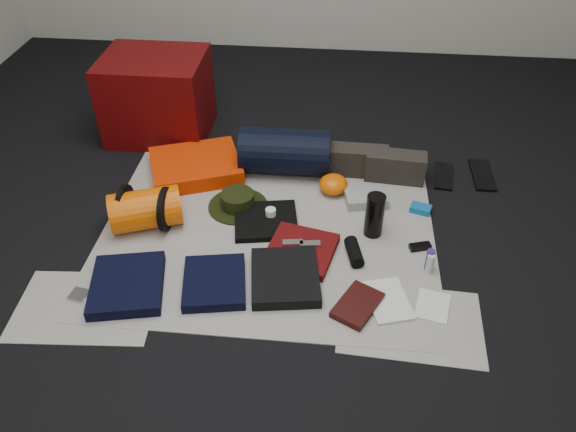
# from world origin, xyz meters

# --- Properties ---
(floor) EXTENTS (4.50, 4.50, 0.02)m
(floor) POSITION_xyz_m (0.00, 0.00, -0.01)
(floor) COLOR black
(floor) RESTS_ON ground
(newspaper_mat) EXTENTS (1.60, 1.30, 0.01)m
(newspaper_mat) POSITION_xyz_m (0.00, 0.00, 0.00)
(newspaper_mat) COLOR #BCB7AD
(newspaper_mat) RESTS_ON floor
(newspaper_sheet_front_left) EXTENTS (0.61, 0.44, 0.00)m
(newspaper_sheet_front_left) POSITION_xyz_m (-0.70, -0.55, 0.00)
(newspaper_sheet_front_left) COLOR #BCB7AD
(newspaper_sheet_front_left) RESTS_ON floor
(newspaper_sheet_front_right) EXTENTS (0.60, 0.43, 0.00)m
(newspaper_sheet_front_right) POSITION_xyz_m (0.65, -0.50, 0.00)
(newspaper_sheet_front_right) COLOR #BCB7AD
(newspaper_sheet_front_right) RESTS_ON floor
(red_cabinet) EXTENTS (0.58, 0.48, 0.48)m
(red_cabinet) POSITION_xyz_m (-0.76, 0.87, 0.24)
(red_cabinet) COLOR #520606
(red_cabinet) RESTS_ON floor
(sleeping_pad) EXTENTS (0.58, 0.53, 0.09)m
(sleeping_pad) POSITION_xyz_m (-0.46, 0.46, 0.05)
(sleeping_pad) COLOR red
(sleeping_pad) RESTS_ON newspaper_mat
(stuff_sack) EXTENTS (0.38, 0.30, 0.20)m
(stuff_sack) POSITION_xyz_m (-0.59, -0.01, 0.10)
(stuff_sack) COLOR #DA5403
(stuff_sack) RESTS_ON newspaper_mat
(sack_strap_left) EXTENTS (0.02, 0.22, 0.22)m
(sack_strap_left) POSITION_xyz_m (-0.69, -0.01, 0.11)
(sack_strap_left) COLOR black
(sack_strap_left) RESTS_ON newspaper_mat
(sack_strap_right) EXTENTS (0.02, 0.22, 0.22)m
(sack_strap_right) POSITION_xyz_m (-0.49, -0.01, 0.11)
(sack_strap_right) COLOR black
(sack_strap_right) RESTS_ON newspaper_mat
(navy_duffel) EXTENTS (0.48, 0.26, 0.25)m
(navy_duffel) POSITION_xyz_m (0.03, 0.52, 0.13)
(navy_duffel) COLOR black
(navy_duffel) RESTS_ON newspaper_mat
(boonie_brim) EXTENTS (0.34, 0.34, 0.01)m
(boonie_brim) POSITION_xyz_m (-0.18, 0.18, 0.01)
(boonie_brim) COLOR black
(boonie_brim) RESTS_ON newspaper_mat
(boonie_crown) EXTENTS (0.17, 0.17, 0.07)m
(boonie_crown) POSITION_xyz_m (-0.18, 0.18, 0.05)
(boonie_crown) COLOR black
(boonie_crown) RESTS_ON boonie_brim
(hiking_boot_left) EXTENTS (0.32, 0.12, 0.16)m
(hiking_boot_left) POSITION_xyz_m (0.43, 0.54, 0.08)
(hiking_boot_left) COLOR #2D2923
(hiking_boot_left) RESTS_ON newspaper_mat
(hiking_boot_right) EXTENTS (0.33, 0.14, 0.16)m
(hiking_boot_right) POSITION_xyz_m (0.63, 0.51, 0.09)
(hiking_boot_right) COLOR #2D2923
(hiking_boot_right) RESTS_ON newspaper_mat
(flip_flop_left) EXTENTS (0.13, 0.27, 0.01)m
(flip_flop_left) POSITION_xyz_m (0.90, 0.56, 0.01)
(flip_flop_left) COLOR black
(flip_flop_left) RESTS_ON floor
(flip_flop_right) EXTENTS (0.11, 0.29, 0.02)m
(flip_flop_right) POSITION_xyz_m (1.12, 0.58, 0.01)
(flip_flop_right) COLOR black
(flip_flop_right) RESTS_ON floor
(trousers_navy_a) EXTENTS (0.36, 0.40, 0.05)m
(trousers_navy_a) POSITION_xyz_m (-0.55, -0.44, 0.03)
(trousers_navy_a) COLOR black
(trousers_navy_a) RESTS_ON newspaper_mat
(trousers_navy_b) EXTENTS (0.31, 0.34, 0.05)m
(trousers_navy_b) POSITION_xyz_m (-0.18, -0.39, 0.03)
(trousers_navy_b) COLOR black
(trousers_navy_b) RESTS_ON newspaper_mat
(trousers_charcoal) EXTENTS (0.34, 0.37, 0.05)m
(trousers_charcoal) POSITION_xyz_m (0.12, -0.33, 0.03)
(trousers_charcoal) COLOR black
(trousers_charcoal) RESTS_ON newspaper_mat
(black_tshirt) EXTENTS (0.35, 0.33, 0.03)m
(black_tshirt) POSITION_xyz_m (-0.02, 0.06, 0.02)
(black_tshirt) COLOR black
(black_tshirt) RESTS_ON newspaper_mat
(red_shirt) EXTENTS (0.35, 0.35, 0.04)m
(red_shirt) POSITION_xyz_m (0.17, -0.14, 0.03)
(red_shirt) COLOR #52080A
(red_shirt) RESTS_ON newspaper_mat
(orange_stuff_sack) EXTENTS (0.18, 0.18, 0.10)m
(orange_stuff_sack) POSITION_xyz_m (0.30, 0.35, 0.06)
(orange_stuff_sack) COLOR #DA5403
(orange_stuff_sack) RESTS_ON newspaper_mat
(first_aid_pouch) EXTENTS (0.23, 0.19, 0.05)m
(first_aid_pouch) POSITION_xyz_m (0.47, 0.29, 0.03)
(first_aid_pouch) COLOR gray
(first_aid_pouch) RESTS_ON newspaper_mat
(water_bottle) EXTENTS (0.12, 0.12, 0.22)m
(water_bottle) POSITION_xyz_m (0.51, 0.04, 0.12)
(water_bottle) COLOR black
(water_bottle) RESTS_ON newspaper_mat
(speaker) EXTENTS (0.10, 0.17, 0.06)m
(speaker) POSITION_xyz_m (0.42, -0.14, 0.04)
(speaker) COLOR black
(speaker) RESTS_ON newspaper_mat
(compact_camera) EXTENTS (0.10, 0.07, 0.04)m
(compact_camera) POSITION_xyz_m (0.52, 0.24, 0.02)
(compact_camera) COLOR #AEADB2
(compact_camera) RESTS_ON newspaper_mat
(cyan_case) EXTENTS (0.12, 0.09, 0.03)m
(cyan_case) POSITION_xyz_m (0.75, 0.23, 0.02)
(cyan_case) COLOR #0E5990
(cyan_case) RESTS_ON newspaper_mat
(toiletry_purple) EXTENTS (0.04, 0.04, 0.11)m
(toiletry_purple) POSITION_xyz_m (0.75, -0.18, 0.06)
(toiletry_purple) COLOR navy
(toiletry_purple) RESTS_ON newspaper_mat
(toiletry_clear) EXTENTS (0.04, 0.04, 0.10)m
(toiletry_clear) POSITION_xyz_m (0.75, -0.20, 0.06)
(toiletry_clear) COLOR silver
(toiletry_clear) RESTS_ON newspaper_mat
(paperback_book) EXTENTS (0.23, 0.26, 0.03)m
(paperback_book) POSITION_xyz_m (0.43, -0.45, 0.02)
(paperback_book) COLOR black
(paperback_book) RESTS_ON newspaper_mat
(map_booklet) EXTENTS (0.23, 0.28, 0.01)m
(map_booklet) POSITION_xyz_m (0.56, -0.40, 0.01)
(map_booklet) COLOR silver
(map_booklet) RESTS_ON newspaper_mat
(map_printout) EXTENTS (0.17, 0.20, 0.01)m
(map_printout) POSITION_xyz_m (0.75, -0.41, 0.01)
(map_printout) COLOR silver
(map_printout) RESTS_ON newspaper_mat
(sunglasses) EXTENTS (0.11, 0.07, 0.03)m
(sunglasses) POSITION_xyz_m (0.72, -0.05, 0.02)
(sunglasses) COLOR black
(sunglasses) RESTS_ON newspaper_mat
(key_cluster) EXTENTS (0.08, 0.08, 0.01)m
(key_cluster) POSITION_xyz_m (-0.75, -0.50, 0.01)
(key_cluster) COLOR #AEADB2
(key_cluster) RESTS_ON newspaper_mat
(tape_roll) EXTENTS (0.05, 0.05, 0.04)m
(tape_roll) POSITION_xyz_m (0.00, 0.09, 0.05)
(tape_roll) COLOR silver
(tape_roll) RESTS_ON black_tshirt
(energy_bar_a) EXTENTS (0.10, 0.05, 0.01)m
(energy_bar_a) POSITION_xyz_m (0.13, -0.12, 0.05)
(energy_bar_a) COLOR #AEADB2
(energy_bar_a) RESTS_ON red_shirt
(energy_bar_b) EXTENTS (0.10, 0.05, 0.01)m
(energy_bar_b) POSITION_xyz_m (0.21, -0.12, 0.05)
(energy_bar_b) COLOR #AEADB2
(energy_bar_b) RESTS_ON red_shirt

